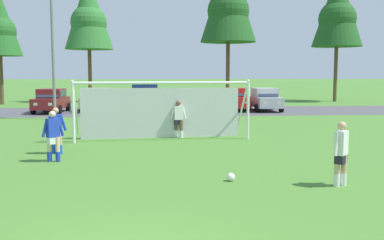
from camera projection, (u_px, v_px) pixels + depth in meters
name	position (u px, v px, depth m)	size (l,w,h in m)	color
ground_plane	(144.00, 133.00, 21.20)	(400.00, 400.00, 0.00)	#477A2D
parking_lot_strip	(149.00, 111.00, 33.30)	(52.00, 8.40, 0.01)	#4C4C51
soccer_ball	(231.00, 177.00, 11.70)	(0.22, 0.22, 0.22)	white
soccer_goal	(162.00, 109.00, 19.30)	(7.55, 2.54, 2.57)	white
player_striker_near	(56.00, 131.00, 15.62)	(0.73, 0.38, 1.64)	tan
player_midfield_center	(178.00, 119.00, 19.56)	(0.75, 0.32, 1.64)	brown
player_defender_far	(53.00, 136.00, 14.23)	(0.67, 0.46, 1.64)	beige
player_winger_left	(341.00, 154.00, 11.12)	(0.61, 0.55, 1.64)	tan
parked_car_slot_far_left	(51.00, 100.00, 32.14)	(2.16, 4.27, 1.72)	maroon
parked_car_slot_left	(97.00, 99.00, 33.44)	(2.24, 4.30, 1.72)	tan
parked_car_slot_center_left	(145.00, 97.00, 32.30)	(2.28, 4.67, 2.16)	navy
parked_car_slot_center	(177.00, 100.00, 32.78)	(2.13, 4.25, 1.72)	#194C2D
parked_car_slot_center_right	(234.00, 99.00, 33.91)	(2.09, 4.23, 1.72)	red
parked_car_slot_right	(265.00, 99.00, 33.60)	(2.08, 4.22, 1.72)	#B2B2BC
tree_mid_left	(89.00, 14.00, 42.88)	(4.65, 4.65, 12.41)	brown
tree_center_back	(228.00, 1.00, 40.53)	(5.13, 5.13, 13.68)	brown
tree_mid_right	(338.00, 10.00, 44.04)	(4.95, 4.95, 13.21)	brown
street_lamp	(56.00, 53.00, 27.10)	(2.00, 0.32, 7.85)	slate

